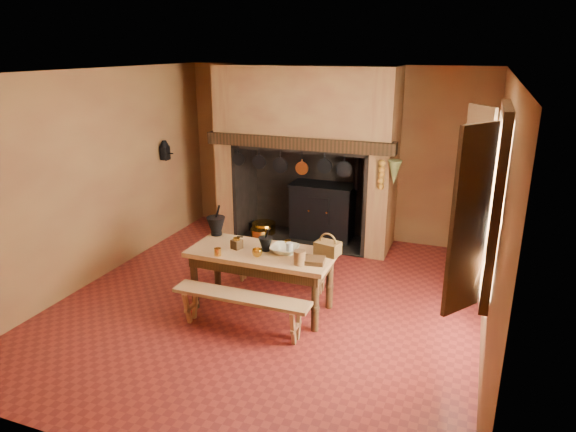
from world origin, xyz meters
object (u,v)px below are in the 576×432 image
(wicker_basket, at_px, (328,248))
(coffee_grinder, at_px, (237,243))
(iron_range, at_px, (323,211))
(bench_front, at_px, (241,304))
(mixing_bowl, at_px, (285,249))
(work_table, at_px, (262,260))

(wicker_basket, bearing_deg, coffee_grinder, -157.36)
(iron_range, xyz_separation_m, bench_front, (0.01, -3.16, -0.15))
(coffee_grinder, xyz_separation_m, mixing_bowl, (0.58, 0.08, -0.02))
(iron_range, relative_size, mixing_bowl, 4.78)
(bench_front, bearing_deg, work_table, 90.00)
(mixing_bowl, bearing_deg, coffee_grinder, -171.98)
(coffee_grinder, height_order, wicker_basket, wicker_basket)
(coffee_grinder, bearing_deg, mixing_bowl, 27.28)
(bench_front, xyz_separation_m, mixing_bowl, (0.27, 0.64, 0.45))
(iron_range, bearing_deg, bench_front, -89.78)
(work_table, xyz_separation_m, coffee_grinder, (-0.31, -0.03, 0.18))
(iron_range, relative_size, bench_front, 1.00)
(coffee_grinder, distance_m, mixing_bowl, 0.59)
(work_table, xyz_separation_m, mixing_bowl, (0.27, 0.05, 0.16))
(work_table, bearing_deg, iron_range, 90.27)
(iron_range, bearing_deg, coffee_grinder, -96.51)
(work_table, bearing_deg, mixing_bowl, 10.86)
(iron_range, relative_size, work_table, 0.93)
(work_table, height_order, mixing_bowl, mixing_bowl)
(bench_front, distance_m, mixing_bowl, 0.83)
(iron_range, distance_m, wicker_basket, 2.54)
(coffee_grinder, height_order, mixing_bowl, coffee_grinder)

